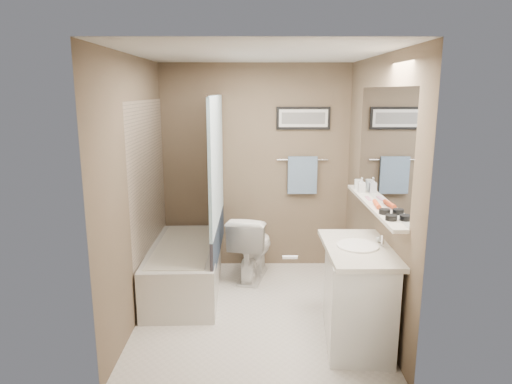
{
  "coord_description": "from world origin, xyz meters",
  "views": [
    {
      "loc": [
        -0.02,
        -4.07,
        2.09
      ],
      "look_at": [
        0.0,
        0.15,
        1.15
      ],
      "focal_mm": 32.0,
      "sensor_mm": 36.0,
      "label": 1
    }
  ],
  "objects_px": {
    "hair_brush_front": "(377,204)",
    "soap_bottle": "(362,185)",
    "bathtub": "(185,269)",
    "candle_bowl_far": "(385,212)",
    "glass_jar": "(358,184)",
    "vanity": "(358,296)",
    "candle_bowl_near": "(391,218)",
    "toilet": "(252,246)"
  },
  "relations": [
    {
      "from": "candle_bowl_near",
      "to": "hair_brush_front",
      "type": "xyz_separation_m",
      "value": [
        0.0,
        0.42,
        0.0
      ]
    },
    {
      "from": "vanity",
      "to": "hair_brush_front",
      "type": "bearing_deg",
      "value": 58.37
    },
    {
      "from": "bathtub",
      "to": "glass_jar",
      "type": "relative_size",
      "value": 15.0
    },
    {
      "from": "bathtub",
      "to": "candle_bowl_near",
      "type": "height_order",
      "value": "candle_bowl_near"
    },
    {
      "from": "glass_jar",
      "to": "soap_bottle",
      "type": "xyz_separation_m",
      "value": [
        0.0,
        -0.14,
        0.02
      ]
    },
    {
      "from": "hair_brush_front",
      "to": "glass_jar",
      "type": "distance_m",
      "value": 0.71
    },
    {
      "from": "toilet",
      "to": "candle_bowl_far",
      "type": "bearing_deg",
      "value": 142.03
    },
    {
      "from": "bathtub",
      "to": "candle_bowl_far",
      "type": "distance_m",
      "value": 2.22
    },
    {
      "from": "bathtub",
      "to": "glass_jar",
      "type": "bearing_deg",
      "value": -3.02
    },
    {
      "from": "bathtub",
      "to": "candle_bowl_near",
      "type": "xyz_separation_m",
      "value": [
        1.79,
        -1.16,
        0.89
      ]
    },
    {
      "from": "bathtub",
      "to": "candle_bowl_far",
      "type": "relative_size",
      "value": 16.67
    },
    {
      "from": "hair_brush_front",
      "to": "soap_bottle",
      "type": "xyz_separation_m",
      "value": [
        0.0,
        0.57,
        0.05
      ]
    },
    {
      "from": "toilet",
      "to": "glass_jar",
      "type": "relative_size",
      "value": 7.47
    },
    {
      "from": "vanity",
      "to": "hair_brush_front",
      "type": "height_order",
      "value": "hair_brush_front"
    },
    {
      "from": "candle_bowl_near",
      "to": "glass_jar",
      "type": "distance_m",
      "value": 1.13
    },
    {
      "from": "toilet",
      "to": "candle_bowl_near",
      "type": "relative_size",
      "value": 8.3
    },
    {
      "from": "bathtub",
      "to": "vanity",
      "type": "bearing_deg",
      "value": -33.62
    },
    {
      "from": "bathtub",
      "to": "toilet",
      "type": "height_order",
      "value": "toilet"
    },
    {
      "from": "hair_brush_front",
      "to": "soap_bottle",
      "type": "distance_m",
      "value": 0.57
    },
    {
      "from": "vanity",
      "to": "hair_brush_front",
      "type": "xyz_separation_m",
      "value": [
        0.19,
        0.25,
        0.74
      ]
    },
    {
      "from": "soap_bottle",
      "to": "candle_bowl_far",
      "type": "bearing_deg",
      "value": -90.0
    },
    {
      "from": "candle_bowl_far",
      "to": "soap_bottle",
      "type": "relative_size",
      "value": 0.62
    },
    {
      "from": "glass_jar",
      "to": "candle_bowl_far",
      "type": "bearing_deg",
      "value": -90.0
    },
    {
      "from": "candle_bowl_near",
      "to": "candle_bowl_far",
      "type": "relative_size",
      "value": 1.0
    },
    {
      "from": "candle_bowl_near",
      "to": "soap_bottle",
      "type": "distance_m",
      "value": 0.99
    },
    {
      "from": "hair_brush_front",
      "to": "soap_bottle",
      "type": "relative_size",
      "value": 1.51
    },
    {
      "from": "candle_bowl_near",
      "to": "soap_bottle",
      "type": "height_order",
      "value": "soap_bottle"
    },
    {
      "from": "vanity",
      "to": "candle_bowl_far",
      "type": "distance_m",
      "value": 0.76
    },
    {
      "from": "candle_bowl_far",
      "to": "vanity",
      "type": "bearing_deg",
      "value": -177.22
    },
    {
      "from": "toilet",
      "to": "bathtub",
      "type": "bearing_deg",
      "value": 40.48
    },
    {
      "from": "bathtub",
      "to": "toilet",
      "type": "distance_m",
      "value": 0.8
    },
    {
      "from": "toilet",
      "to": "vanity",
      "type": "relative_size",
      "value": 0.83
    },
    {
      "from": "candle_bowl_far",
      "to": "hair_brush_front",
      "type": "bearing_deg",
      "value": 90.0
    },
    {
      "from": "bathtub",
      "to": "soap_bottle",
      "type": "distance_m",
      "value": 2.02
    },
    {
      "from": "candle_bowl_near",
      "to": "glass_jar",
      "type": "bearing_deg",
      "value": 90.0
    },
    {
      "from": "candle_bowl_far",
      "to": "hair_brush_front",
      "type": "height_order",
      "value": "hair_brush_front"
    },
    {
      "from": "vanity",
      "to": "glass_jar",
      "type": "xyz_separation_m",
      "value": [
        0.19,
        0.95,
        0.77
      ]
    },
    {
      "from": "glass_jar",
      "to": "soap_bottle",
      "type": "bearing_deg",
      "value": -90.0
    },
    {
      "from": "glass_jar",
      "to": "bathtub",
      "type": "bearing_deg",
      "value": 178.83
    },
    {
      "from": "vanity",
      "to": "glass_jar",
      "type": "relative_size",
      "value": 9.0
    },
    {
      "from": "bathtub",
      "to": "soap_bottle",
      "type": "xyz_separation_m",
      "value": [
        1.79,
        -0.17,
        0.94
      ]
    },
    {
      "from": "hair_brush_front",
      "to": "vanity",
      "type": "bearing_deg",
      "value": -126.93
    }
  ]
}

